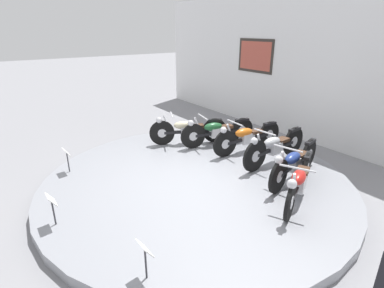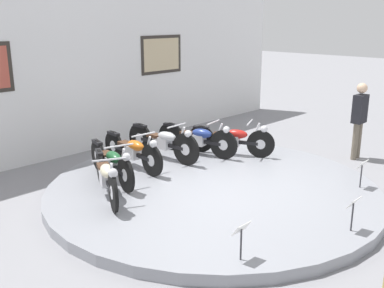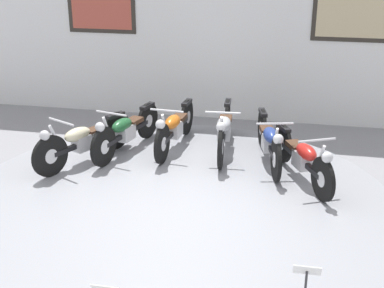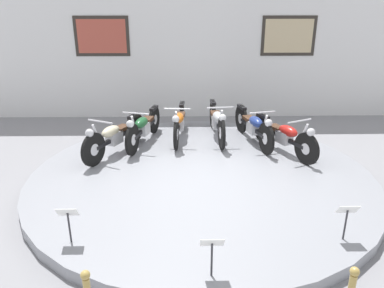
% 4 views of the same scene
% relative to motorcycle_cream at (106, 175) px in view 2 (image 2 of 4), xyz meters
% --- Properties ---
extents(ground_plane, '(60.00, 60.00, 0.00)m').
position_rel_motorcycle_cream_xyz_m(ground_plane, '(1.67, -0.91, -0.56)').
color(ground_plane, gray).
extents(display_platform, '(5.98, 5.98, 0.18)m').
position_rel_motorcycle_cream_xyz_m(display_platform, '(1.67, -0.91, -0.47)').
color(display_platform, gray).
rests_on(display_platform, ground_plane).
extents(back_wall, '(14.00, 0.22, 3.92)m').
position_rel_motorcycle_cream_xyz_m(back_wall, '(1.67, 3.17, 1.40)').
color(back_wall, white).
rests_on(back_wall, ground_plane).
extents(motorcycle_cream, '(0.92, 1.80, 0.79)m').
position_rel_motorcycle_cream_xyz_m(motorcycle_cream, '(0.00, 0.00, 0.00)').
color(motorcycle_cream, black).
rests_on(motorcycle_cream, display_platform).
extents(motorcycle_green, '(0.63, 1.93, 0.79)m').
position_rel_motorcycle_cream_xyz_m(motorcycle_green, '(0.51, 0.55, -0.00)').
color(motorcycle_green, black).
rests_on(motorcycle_green, display_platform).
extents(motorcycle_orange, '(0.54, 1.98, 0.79)m').
position_rel_motorcycle_cream_xyz_m(motorcycle_orange, '(1.26, 0.85, -0.00)').
color(motorcycle_orange, black).
rests_on(motorcycle_orange, display_platform).
extents(motorcycle_silver, '(0.54, 2.02, 0.81)m').
position_rel_motorcycle_cream_xyz_m(motorcycle_silver, '(2.08, 0.86, 0.02)').
color(motorcycle_silver, black).
rests_on(motorcycle_silver, display_platform).
extents(motorcycle_blue, '(0.61, 1.95, 0.79)m').
position_rel_motorcycle_cream_xyz_m(motorcycle_blue, '(2.83, 0.55, 0.00)').
color(motorcycle_blue, black).
rests_on(motorcycle_blue, display_platform).
extents(motorcycle_red, '(0.89, 1.79, 0.78)m').
position_rel_motorcycle_cream_xyz_m(motorcycle_red, '(3.34, -0.00, -0.01)').
color(motorcycle_red, black).
rests_on(motorcycle_red, display_platform).
extents(info_placard_front_left, '(0.26, 0.11, 0.51)m').
position_rel_motorcycle_cream_xyz_m(info_placard_front_left, '(-0.06, -2.91, -0.01)').
color(info_placard_front_left, '#333338').
rests_on(info_placard_front_left, display_platform).
extents(info_placard_front_centre, '(0.26, 0.11, 0.51)m').
position_rel_motorcycle_cream_xyz_m(info_placard_front_centre, '(1.67, -3.55, -0.01)').
color(info_placard_front_centre, '#333338').
rests_on(info_placard_front_centre, display_platform).
extents(info_placard_front_right, '(0.26, 0.11, 0.51)m').
position_rel_motorcycle_cream_xyz_m(info_placard_front_right, '(3.39, -2.91, -0.01)').
color(info_placard_front_right, '#333338').
rests_on(info_placard_front_right, display_platform).
extents(visitor_standing, '(0.36, 0.23, 1.73)m').
position_rel_motorcycle_cream_xyz_m(visitor_standing, '(5.52, -1.85, 0.43)').
color(visitor_standing, '#6B6051').
rests_on(visitor_standing, ground_plane).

